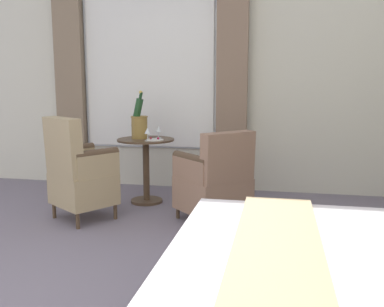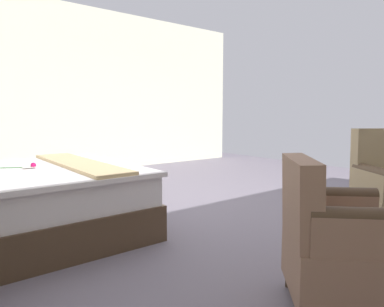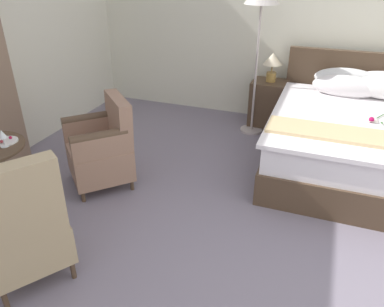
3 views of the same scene
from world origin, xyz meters
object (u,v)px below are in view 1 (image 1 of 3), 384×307
Objects in this scene: snack_plate at (155,140)px; armchair_facing_bed at (79,174)px; wine_glass_near_bucket at (148,132)px; champagne_bucket at (139,123)px; armchair_by_window at (215,182)px; wine_glass_near_edge at (159,130)px; side_table_round at (146,162)px.

armchair_facing_bed is (0.61, -0.57, -0.26)m from snack_plate.
champagne_bucket is at bearing -139.24° from wine_glass_near_bucket.
champagne_bucket reaches higher than armchair_by_window.
wine_glass_near_bucket is 0.16× the size of armchair_by_window.
snack_plate is (0.21, 0.02, -0.08)m from wine_glass_near_edge.
champagne_bucket is at bearing -119.97° from armchair_by_window.
wine_glass_near_edge is 1.03m from armchair_by_window.
wine_glass_near_edge is at bearing 114.61° from champagne_bucket.
side_table_round is 0.71× the size of armchair_facing_bed.
wine_glass_near_edge is 1.05m from armchair_facing_bed.
armchair_facing_bed reaches higher than armchair_by_window.
snack_plate is at bearing 60.04° from champagne_bucket.
side_table_round is at bearing -121.19° from armchair_by_window.
wine_glass_near_edge is at bearing 133.48° from side_table_round.
armchair_by_window is at bearing 58.81° from side_table_round.
champagne_bucket is 0.52× the size of armchair_facing_bed.
wine_glass_near_edge reaches higher than side_table_round.
snack_plate is at bearing 137.15° from armchair_facing_bed.
armchair_by_window reaches higher than side_table_round.
snack_plate is at bearing 52.97° from side_table_round.
snack_plate is (0.12, 0.21, -0.16)m from champagne_bucket.
wine_glass_near_bucket is at bearing 40.76° from champagne_bucket.
side_table_round is 5.06× the size of wine_glass_near_bucket.
armchair_facing_bed reaches higher than snack_plate.
wine_glass_near_bucket is 1.10× the size of wine_glass_near_edge.
armchair_facing_bed is (0.82, -0.55, -0.34)m from wine_glass_near_edge.
snack_plate is at bearing 5.56° from wine_glass_near_edge.
side_table_round is at bearing 75.09° from champagne_bucket.
wine_glass_near_bucket reaches higher than wine_glass_near_edge.
champagne_bucket is (-0.02, -0.08, 0.42)m from side_table_round.
wine_glass_near_edge is at bearing 146.31° from armchair_facing_bed.
champagne_bucket is 2.85× the size of snack_plate.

